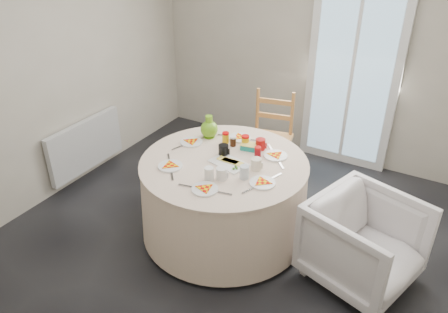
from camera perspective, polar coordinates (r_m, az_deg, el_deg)
The scene contains 14 objects.
floor at distance 4.02m, azimuth 1.08°, elevation -11.06°, with size 4.00×4.00×0.00m, color black.
wall_back at distance 5.08m, azimuth 12.57°, elevation 13.85°, with size 4.00×0.02×2.60m, color #BCB5A3.
wall_left at distance 4.57m, azimuth -21.68°, elevation 10.75°, with size 0.02×4.00×2.60m, color #BCB5A3.
glass_door at distance 5.00m, azimuth 16.45°, elevation 10.10°, with size 1.00×0.08×2.10m, color silver.
radiator at distance 4.98m, azimuth -17.60°, elevation 1.41°, with size 0.07×1.00×0.55m, color silver.
table at distance 3.91m, azimuth 0.00°, elevation -5.42°, with size 1.48×1.48×0.75m, color beige.
wooden_chair at distance 4.67m, azimuth 5.99°, elevation 2.05°, with size 0.44×0.42×0.98m, color #BF8944, non-canonical shape.
armchair at distance 3.61m, azimuth 17.90°, elevation -10.25°, with size 0.76×0.72×0.79m, color silver.
place_settings at distance 3.70m, azimuth 0.00°, elevation -0.40°, with size 1.12×1.12×0.02m, color white, non-canonical shape.
jar_cluster at distance 3.87m, azimuth 2.15°, elevation 1.86°, with size 0.42×0.21×0.12m, color #954A1B, non-canonical shape.
butter_tub at distance 3.89m, azimuth 3.24°, elevation 1.40°, with size 0.14×0.10×0.06m, color #138579.
green_pitcher at distance 4.06m, azimuth -1.96°, elevation 4.08°, with size 0.16×0.16×0.21m, color #61A219, non-canonical shape.
cheese_platter at distance 3.67m, azimuth 0.65°, elevation -0.66°, with size 0.31×0.20×0.04m, color white, non-canonical shape.
mugs_glasses at distance 3.61m, azimuth 1.45°, elevation -0.51°, with size 0.66×0.66×0.12m, color #ACA6A4, non-canonical shape.
Camera 1 is at (1.46, -2.68, 2.62)m, focal length 35.00 mm.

